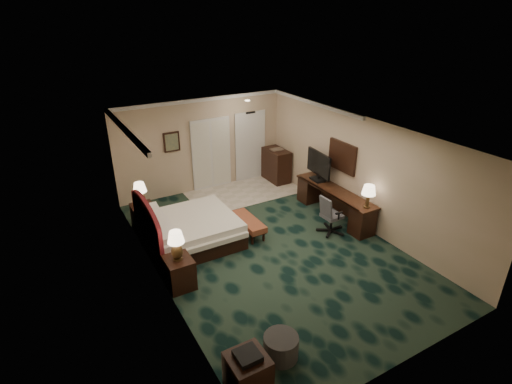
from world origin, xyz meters
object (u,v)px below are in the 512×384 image
bed (192,230)px  minibar (276,165)px  nightstand_far (144,218)px  desk_chair (332,214)px  tv (319,166)px  bed_bench (248,226)px  ottoman (281,347)px  nightstand_near (179,273)px  lamp_far (140,194)px  side_table (248,373)px  lamp_near (177,246)px  desk (334,203)px

bed → minibar: minibar is taller
nightstand_far → desk_chair: size_ratio=0.66×
tv → bed_bench: bearing=-165.4°
ottoman → minibar: 6.97m
bed_bench → minibar: minibar is taller
nightstand_near → ottoman: (0.75, -2.43, -0.12)m
lamp_far → nightstand_near: bearing=-90.0°
side_table → minibar: minibar is taller
bed → side_table: bed is taller
lamp_near → bed_bench: size_ratio=0.52×
side_table → bed_bench: bearing=61.3°
lamp_far → minibar: (4.42, 0.98, -0.44)m
ottoman → nightstand_near: bearing=107.2°
minibar → tv: bearing=-89.6°
desk_chair → ottoman: bearing=-142.0°
desk → tv: bearing=90.1°
nightstand_far → bed_bench: bearing=-34.1°
lamp_far → ottoman: size_ratio=1.09×
ottoman → desk: (3.68, 3.18, 0.18)m
bed → tv: size_ratio=1.91×
lamp_far → desk_chair: size_ratio=0.62×
tv → nightstand_near: bearing=-156.3°
ottoman → lamp_near: bearing=107.3°
side_table → lamp_near: bearing=90.8°
lamp_far → side_table: bearing=-89.6°
nightstand_near → lamp_near: bearing=114.9°
lamp_near → desk: bearing=9.6°
lamp_near → desk_chair: size_ratio=0.62×
tv → lamp_far: bearing=172.1°
nightstand_near → tv: bearing=18.3°
bed → lamp_near: lamp_near is taller
lamp_far → ottoman: (0.75, -4.94, -0.75)m
lamp_far → tv: 4.56m
nightstand_near → bed_bench: bearing=27.4°
bed_bench → tv: bearing=8.9°
tv → minibar: tv is taller
bed → lamp_far: 1.53m
desk → desk_chair: bearing=-133.5°
lamp_far → desk_chair: 4.55m
nightstand_near → tv: (4.43, 1.47, 0.83)m
lamp_near → nightstand_far: bearing=89.7°
lamp_far → ottoman: lamp_far is taller
lamp_near → minibar: lamp_near is taller
bed → lamp_near: size_ratio=3.25×
ottoman → desk: size_ratio=0.21×
side_table → minibar: bearing=54.6°
desk_chair → lamp_near: bearing=-179.5°
lamp_near → ottoman: size_ratio=1.09×
lamp_near → bed: bearing=59.6°
ottoman → minibar: size_ratio=0.55×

